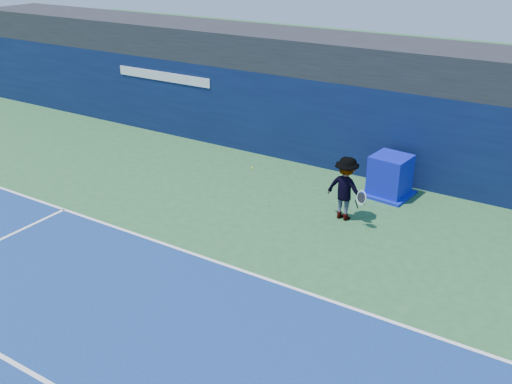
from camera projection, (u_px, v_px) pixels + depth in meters
ground at (114, 319)px, 11.97m from camera, size 80.00×80.00×0.00m
baseline at (200, 256)px, 14.28m from camera, size 24.00×0.10×0.01m
service_line at (34, 375)px, 10.43m from camera, size 24.00×0.10×0.01m
stadium_band at (348, 56)px, 19.36m from camera, size 36.00×3.00×1.20m
back_wall_assembly at (332, 123)px, 19.46m from camera, size 36.00×1.03×3.00m
equipment_cart at (390, 177)px, 17.45m from camera, size 1.47×1.47×1.28m
tennis_player at (346, 188)px, 15.85m from camera, size 1.39×0.83×1.84m
tennis_ball at (252, 168)px, 16.34m from camera, size 0.06×0.06×0.06m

